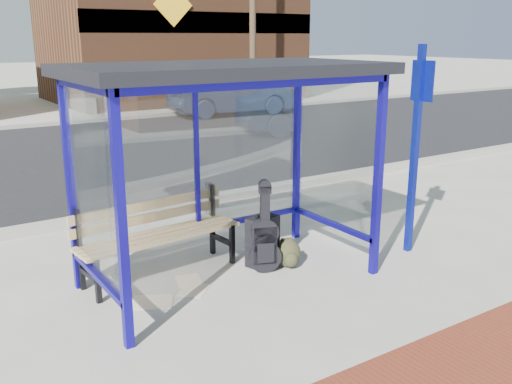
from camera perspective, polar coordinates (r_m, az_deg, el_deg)
ground at (r=6.59m, az=-2.58°, el=-8.76°), size 120.00×120.00×0.00m
curb_near at (r=9.03m, az=-12.06°, el=-1.94°), size 60.00×0.25×0.12m
street_asphalt at (r=13.79m, az=-19.88°, el=3.18°), size 60.00×10.00×0.00m
curb_far at (r=18.72m, az=-23.70°, el=5.97°), size 60.00×0.25×0.12m
bus_shelter at (r=6.11m, az=-3.16°, el=9.51°), size 3.30×1.80×2.42m
storefront_brown at (r=26.13m, az=-8.61°, el=16.28°), size 10.00×7.08×6.40m
bench at (r=6.65m, az=-9.87°, el=-3.92°), size 1.98×0.65×0.92m
guitar_bag at (r=6.66m, az=0.88°, el=-4.91°), size 0.40×0.24×1.05m
suitcase at (r=6.87m, az=0.68°, el=-4.94°), size 0.44×0.35×0.67m
backpack at (r=6.87m, az=3.32°, el=-6.20°), size 0.35×0.33×0.35m
sign_post at (r=7.32m, az=15.72°, el=5.12°), size 0.10×0.33×2.60m
newspaper_a at (r=6.16m, az=-10.30°, el=-10.77°), size 0.53×0.49×0.01m
newspaper_b at (r=6.36m, az=-6.25°, el=-9.72°), size 0.45×0.45×0.01m
newspaper_c at (r=6.60m, az=-6.72°, el=-8.78°), size 0.35×0.40×0.01m
parked_car at (r=20.27m, az=-2.33°, el=9.76°), size 4.58×2.05×1.46m
fire_hydrant at (r=23.19m, az=2.46°, el=9.77°), size 0.38×0.25×0.83m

